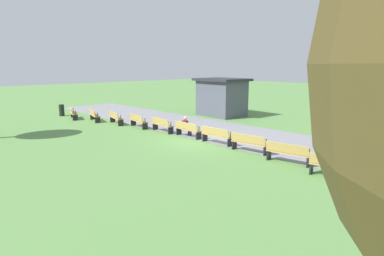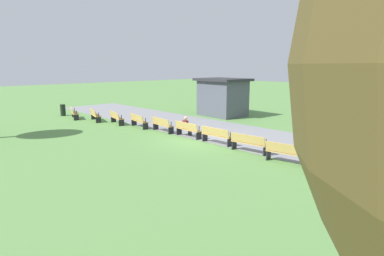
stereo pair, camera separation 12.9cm
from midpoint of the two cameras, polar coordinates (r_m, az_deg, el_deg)
name	(u,v)px [view 1 (the left image)]	position (r m, az deg, el deg)	size (l,w,h in m)	color
ground_plane	(202,140)	(18.07, 1.63, -2.15)	(120.00, 120.00, 0.00)	#5B8C47
path_paving	(232,133)	(20.00, 6.97, -0.93)	(38.75, 5.71, 0.01)	gray
bench_0	(73,113)	(26.78, -20.44, 2.53)	(1.92, 1.06, 0.89)	tan
bench_1	(94,115)	(25.14, -17.10, 2.22)	(1.92, 0.96, 0.89)	tan
bench_2	(115,118)	(23.51, -13.54, 1.81)	(1.92, 0.85, 0.89)	tan
bench_3	(138,121)	(21.88, -9.71, 1.29)	(1.91, 0.75, 0.89)	tan
bench_4	(162,124)	(20.27, -5.56, 0.63)	(1.90, 0.64, 0.89)	tan
bench_5	(188,129)	(18.69, -0.99, -0.21)	(1.88, 0.53, 0.89)	tan
bench_6	(216,135)	(17.15, 4.09, -1.26)	(1.88, 0.53, 0.89)	tan
bench_7	(249,143)	(15.68, 9.81, -2.57)	(1.90, 0.64, 0.89)	tan
bench_8	(288,153)	(14.30, 16.33, -4.20)	(1.91, 0.75, 0.89)	tan
bench_9	(336,166)	(13.04, 23.84, -6.18)	(1.92, 0.85, 0.89)	tan
person_seated	(186,126)	(18.95, -1.19, 0.44)	(0.33, 0.52, 1.20)	maroon
trash_bin	(62,110)	(28.73, -22.19, 2.93)	(0.42, 0.42, 0.95)	black
kiosk	(222,97)	(26.73, 5.13, 5.52)	(4.16, 3.38, 3.07)	#4C515B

